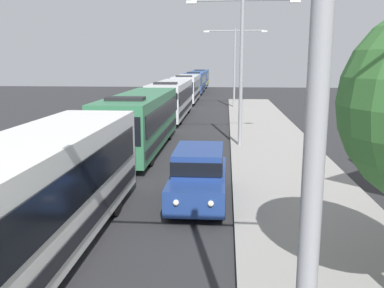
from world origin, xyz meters
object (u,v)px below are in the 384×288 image
(bus_lead, at_px, (32,195))
(streetlamp_near, at_px, (320,59))
(bus_second_in_line, at_px, (141,120))
(bus_fourth_in_line, at_px, (187,88))
(white_suv, at_px, (199,173))
(streetlamp_mid, at_px, (242,56))
(bus_rear, at_px, (195,82))
(streetlamp_far, at_px, (235,59))
(bus_middle, at_px, (172,98))
(bus_tail_end, at_px, (201,78))

(bus_lead, height_order, streetlamp_near, streetlamp_near)
(bus_second_in_line, xyz_separation_m, bus_fourth_in_line, (-0.00, 26.91, -0.00))
(white_suv, distance_m, streetlamp_mid, 10.43)
(bus_lead, distance_m, white_suv, 6.03)
(bus_fourth_in_line, distance_m, streetlamp_mid, 26.59)
(bus_lead, height_order, bus_rear, same)
(bus_second_in_line, distance_m, streetlamp_far, 21.73)
(streetlamp_near, distance_m, streetlamp_mid, 19.70)
(white_suv, bearing_deg, streetlamp_mid, 79.81)
(bus_lead, height_order, streetlamp_far, streetlamp_far)
(bus_lead, bearing_deg, white_suv, 51.88)
(bus_middle, xyz_separation_m, white_suv, (3.70, -21.48, -0.66))
(white_suv, bearing_deg, bus_tail_end, 93.41)
(bus_middle, height_order, streetlamp_near, streetlamp_near)
(white_suv, relative_size, streetlamp_far, 0.62)
(bus_rear, relative_size, streetlamp_near, 1.50)
(streetlamp_mid, bearing_deg, streetlamp_near, -90.00)
(bus_lead, bearing_deg, bus_middle, 90.00)
(bus_fourth_in_line, relative_size, streetlamp_mid, 1.36)
(bus_lead, height_order, white_suv, bus_lead)
(bus_fourth_in_line, relative_size, bus_rear, 0.96)
(bus_lead, distance_m, bus_rear, 53.44)
(bus_fourth_in_line, xyz_separation_m, bus_rear, (0.00, 13.45, 0.00))
(bus_middle, relative_size, white_suv, 2.52)
(bus_second_in_line, bearing_deg, white_suv, -66.14)
(bus_fourth_in_line, distance_m, streetlamp_far, 8.79)
(streetlamp_near, height_order, streetlamp_far, streetlamp_far)
(streetlamp_mid, bearing_deg, bus_rear, 97.83)
(bus_second_in_line, height_order, streetlamp_far, streetlamp_far)
(bus_lead, xyz_separation_m, bus_tail_end, (-0.00, 66.86, -0.00))
(bus_tail_end, bearing_deg, white_suv, -86.59)
(bus_middle, relative_size, streetlamp_near, 1.59)
(bus_lead, distance_m, streetlamp_near, 8.36)
(bus_middle, height_order, bus_rear, same)
(bus_tail_end, bearing_deg, streetlamp_near, -85.74)
(bus_lead, height_order, bus_middle, same)
(bus_second_in_line, distance_m, streetlamp_near, 19.63)
(white_suv, height_order, streetlamp_mid, streetlamp_mid)
(bus_lead, distance_m, streetlamp_mid, 15.54)
(bus_middle, bearing_deg, bus_tail_end, 90.00)
(bus_middle, xyz_separation_m, bus_rear, (-0.00, 27.24, -0.00))
(bus_middle, height_order, white_suv, bus_middle)
(bus_tail_end, xyz_separation_m, streetlamp_near, (5.40, -72.39, 3.20))
(bus_fourth_in_line, xyz_separation_m, bus_tail_end, (-0.00, 26.88, -0.00))
(bus_second_in_line, height_order, streetlamp_mid, streetlamp_mid)
(streetlamp_mid, bearing_deg, bus_fourth_in_line, 101.81)
(bus_second_in_line, xyz_separation_m, white_suv, (3.70, -8.36, -0.66))
(bus_fourth_in_line, height_order, bus_tail_end, same)
(bus_rear, bearing_deg, bus_second_in_line, -90.00)
(bus_middle, xyz_separation_m, bus_tail_end, (-0.00, 40.67, -0.00))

